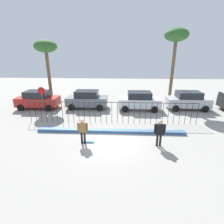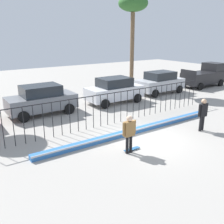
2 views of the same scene
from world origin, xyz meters
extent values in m
plane|color=#9E9991|center=(0.00, 0.00, 0.00)|extent=(60.00, 60.00, 0.00)
cube|color=#2D6BB7|center=(0.00, 1.06, 0.11)|extent=(11.00, 0.36, 0.22)
cylinder|color=#B2B2B7|center=(0.00, 0.88, 0.22)|extent=(11.00, 0.09, 0.09)
cylinder|color=black|center=(-6.07, 2.90, 0.92)|extent=(0.04, 0.04, 1.84)
cylinder|color=black|center=(-5.60, 2.90, 0.92)|extent=(0.04, 0.04, 1.84)
cylinder|color=black|center=(-5.13, 2.90, 0.92)|extent=(0.04, 0.04, 1.84)
cylinder|color=black|center=(-4.67, 2.90, 0.92)|extent=(0.04, 0.04, 1.84)
cylinder|color=black|center=(-4.20, 2.90, 0.92)|extent=(0.04, 0.04, 1.84)
cylinder|color=black|center=(-3.73, 2.90, 0.92)|extent=(0.04, 0.04, 1.84)
cylinder|color=black|center=(-3.27, 2.90, 0.92)|extent=(0.04, 0.04, 1.84)
cylinder|color=black|center=(-2.80, 2.90, 0.92)|extent=(0.04, 0.04, 1.84)
cylinder|color=black|center=(-2.33, 2.90, 0.92)|extent=(0.04, 0.04, 1.84)
cylinder|color=black|center=(-1.87, 2.90, 0.92)|extent=(0.04, 0.04, 1.84)
cylinder|color=black|center=(-1.40, 2.90, 0.92)|extent=(0.04, 0.04, 1.84)
cylinder|color=black|center=(-0.93, 2.90, 0.92)|extent=(0.04, 0.04, 1.84)
cylinder|color=black|center=(-0.47, 2.90, 0.92)|extent=(0.04, 0.04, 1.84)
cylinder|color=black|center=(0.00, 2.90, 0.92)|extent=(0.04, 0.04, 1.84)
cylinder|color=black|center=(0.47, 2.90, 0.92)|extent=(0.04, 0.04, 1.84)
cylinder|color=black|center=(0.93, 2.90, 0.92)|extent=(0.04, 0.04, 1.84)
cylinder|color=black|center=(1.40, 2.90, 0.92)|extent=(0.04, 0.04, 1.84)
cylinder|color=black|center=(1.87, 2.90, 0.92)|extent=(0.04, 0.04, 1.84)
cylinder|color=black|center=(2.33, 2.90, 0.92)|extent=(0.04, 0.04, 1.84)
cylinder|color=black|center=(2.80, 2.90, 0.92)|extent=(0.04, 0.04, 1.84)
cylinder|color=black|center=(3.27, 2.90, 0.92)|extent=(0.04, 0.04, 1.84)
cylinder|color=black|center=(3.73, 2.90, 0.92)|extent=(0.04, 0.04, 1.84)
cylinder|color=black|center=(4.20, 2.90, 0.92)|extent=(0.04, 0.04, 1.84)
cylinder|color=black|center=(4.67, 2.90, 0.92)|extent=(0.04, 0.04, 1.84)
cylinder|color=black|center=(5.13, 2.90, 0.92)|extent=(0.04, 0.04, 1.84)
cylinder|color=black|center=(5.60, 2.90, 0.92)|extent=(0.04, 0.04, 1.84)
cylinder|color=black|center=(6.07, 2.90, 0.92)|extent=(0.04, 0.04, 1.84)
cylinder|color=black|center=(6.53, 2.90, 0.92)|extent=(0.04, 0.04, 1.84)
cylinder|color=black|center=(7.00, 2.90, 0.92)|extent=(0.04, 0.04, 1.84)
cube|color=black|center=(0.00, 2.90, 1.82)|extent=(14.00, 0.04, 0.04)
cylinder|color=black|center=(-1.79, -0.64, 0.40)|extent=(0.13, 0.13, 0.80)
cylinder|color=black|center=(-1.60, -0.64, 0.40)|extent=(0.13, 0.13, 0.80)
cube|color=olive|center=(-1.69, -0.64, 1.13)|extent=(0.49, 0.21, 0.66)
sphere|color=beige|center=(-1.69, -0.64, 1.60)|extent=(0.26, 0.26, 0.26)
cylinder|color=olive|center=(-1.99, -0.64, 1.17)|extent=(0.10, 0.10, 0.59)
cylinder|color=olive|center=(-1.40, -0.64, 1.17)|extent=(0.10, 0.10, 0.59)
cube|color=#26598C|center=(-1.42, -0.51, 0.06)|extent=(0.80, 0.20, 0.02)
cylinder|color=silver|center=(-1.15, -0.44, 0.03)|extent=(0.05, 0.03, 0.05)
cylinder|color=silver|center=(-1.15, -0.59, 0.03)|extent=(0.05, 0.03, 0.05)
cylinder|color=silver|center=(-1.69, -0.44, 0.03)|extent=(0.05, 0.03, 0.05)
cylinder|color=silver|center=(-1.69, -0.59, 0.03)|extent=(0.05, 0.03, 0.05)
cylinder|color=black|center=(3.06, -0.74, 0.41)|extent=(0.14, 0.14, 0.82)
cylinder|color=black|center=(3.26, -0.74, 0.41)|extent=(0.14, 0.14, 0.82)
cube|color=black|center=(3.16, -0.74, 1.16)|extent=(0.50, 0.21, 0.68)
sphere|color=tan|center=(3.16, -0.74, 1.64)|extent=(0.27, 0.27, 0.27)
cylinder|color=black|center=(2.85, -0.74, 1.20)|extent=(0.11, 0.11, 0.61)
cylinder|color=black|center=(3.46, -0.74, 1.20)|extent=(0.11, 0.11, 0.61)
cube|color=slate|center=(-2.86, 6.98, 0.79)|extent=(4.30, 1.90, 0.90)
cube|color=#1E2328|center=(-2.86, 6.98, 1.57)|extent=(2.36, 1.71, 0.66)
cylinder|color=black|center=(-1.39, 7.93, 0.34)|extent=(0.68, 0.22, 0.68)
cylinder|color=black|center=(-1.39, 6.03, 0.34)|extent=(0.68, 0.22, 0.68)
cylinder|color=black|center=(-4.32, 7.93, 0.34)|extent=(0.68, 0.22, 0.68)
cylinder|color=black|center=(-4.32, 6.03, 0.34)|extent=(0.68, 0.22, 0.68)
cube|color=silver|center=(2.65, 6.69, 0.79)|extent=(4.30, 1.90, 0.90)
cube|color=#1E2328|center=(2.65, 6.69, 1.57)|extent=(2.37, 1.71, 0.66)
cylinder|color=black|center=(4.11, 7.64, 0.34)|extent=(0.68, 0.22, 0.68)
cylinder|color=black|center=(4.11, 5.74, 0.34)|extent=(0.68, 0.22, 0.68)
cylinder|color=black|center=(1.19, 7.64, 0.34)|extent=(0.68, 0.22, 0.68)
cylinder|color=black|center=(1.19, 5.74, 0.34)|extent=(0.68, 0.22, 0.68)
cube|color=#B7BABF|center=(7.77, 7.07, 0.79)|extent=(4.30, 1.90, 0.90)
cube|color=#1E2328|center=(7.77, 7.07, 1.57)|extent=(2.37, 1.71, 0.66)
cylinder|color=black|center=(9.23, 8.02, 0.34)|extent=(0.68, 0.22, 0.68)
cylinder|color=black|center=(9.23, 6.12, 0.34)|extent=(0.68, 0.22, 0.68)
cylinder|color=black|center=(6.30, 8.02, 0.34)|extent=(0.68, 0.22, 0.68)
cylinder|color=black|center=(6.30, 6.12, 0.34)|extent=(0.68, 0.22, 0.68)
cube|color=black|center=(13.42, 6.83, 0.89)|extent=(4.70, 1.90, 1.10)
cube|color=black|center=(14.87, 6.83, 1.84)|extent=(1.50, 1.75, 0.80)
cube|color=black|center=(11.13, 6.83, 1.62)|extent=(0.12, 1.75, 0.36)
cylinder|color=black|center=(15.02, 7.78, 0.34)|extent=(0.68, 0.22, 0.68)
cylinder|color=black|center=(15.02, 5.88, 0.34)|extent=(0.68, 0.22, 0.68)
cylinder|color=black|center=(11.83, 7.78, 0.34)|extent=(0.68, 0.22, 0.68)
cylinder|color=black|center=(11.83, 5.88, 0.34)|extent=(0.68, 0.22, 0.68)
cylinder|color=brown|center=(6.56, 9.56, 3.39)|extent=(0.36, 0.36, 6.78)
ellipsoid|color=#2D6028|center=(6.56, 9.56, 7.48)|extent=(2.54, 2.54, 1.40)
camera|label=1|loc=(0.65, -10.39, 5.59)|focal=27.12mm
camera|label=2|loc=(-7.97, -8.50, 4.98)|focal=40.46mm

